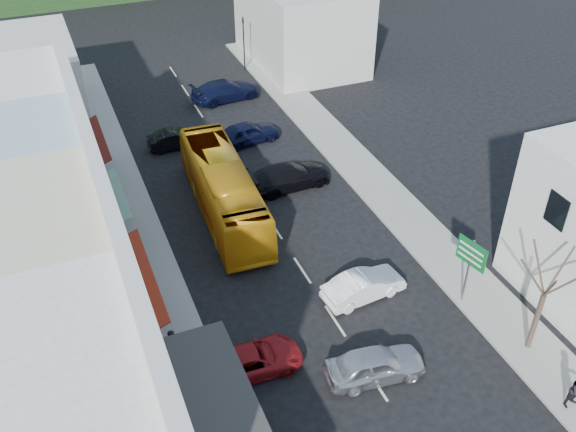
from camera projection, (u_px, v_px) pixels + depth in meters
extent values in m
plane|color=black|center=(335.00, 321.00, 30.79)|extent=(120.00, 120.00, 0.00)
cube|color=gray|center=(137.00, 238.00, 35.95)|extent=(3.00, 52.00, 0.15)
cube|color=gray|center=(374.00, 183.00, 40.54)|extent=(3.00, 52.00, 0.15)
cube|color=#5A1710|center=(190.00, 429.00, 22.31)|extent=(1.30, 7.65, 0.08)
cube|color=beige|center=(39.00, 286.00, 26.86)|extent=(7.00, 8.00, 8.00)
cube|color=maroon|center=(140.00, 279.00, 28.68)|extent=(1.30, 6.80, 0.08)
cube|color=#93B1C0|center=(27.00, 199.00, 32.11)|extent=(7.00, 6.00, 8.00)
cube|color=#195926|center=(113.00, 197.00, 33.92)|extent=(1.30, 5.10, 0.08)
cube|color=beige|center=(19.00, 140.00, 36.98)|extent=(7.00, 7.00, 8.00)
cube|color=#5A1710|center=(94.00, 141.00, 38.80)|extent=(1.30, 5.95, 0.08)
cube|color=#B7B2A8|center=(21.00, 84.00, 45.59)|extent=(8.00, 10.00, 6.00)
cube|color=#B7B2A8|center=(301.00, 22.00, 54.59)|extent=(8.00, 12.00, 7.00)
imported|color=orange|center=(224.00, 191.00, 37.12)|extent=(3.13, 11.72, 3.10)
imported|color=silver|center=(375.00, 365.00, 27.66)|extent=(4.58, 2.31, 1.40)
imported|color=white|center=(364.00, 286.00, 31.77)|extent=(4.57, 2.26, 1.40)
imported|color=maroon|center=(253.00, 359.00, 27.96)|extent=(4.66, 2.04, 1.40)
imported|color=black|center=(289.00, 177.00, 39.91)|extent=(4.61, 2.11, 1.40)
imported|color=black|center=(247.00, 134.00, 44.44)|extent=(4.60, 2.36, 1.40)
imported|color=black|center=(177.00, 138.00, 43.93)|extent=(4.44, 1.90, 1.40)
imported|color=black|center=(225.00, 91.00, 49.98)|extent=(4.68, 2.34, 1.40)
imported|color=black|center=(174.00, 345.00, 28.19)|extent=(0.49, 0.66, 1.70)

